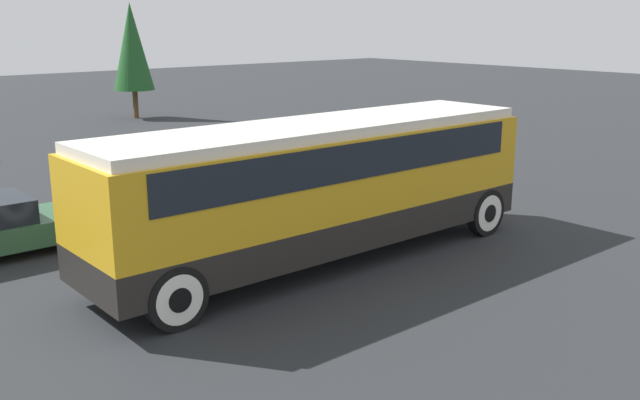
% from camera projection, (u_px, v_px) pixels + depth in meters
% --- Properties ---
extents(ground_plane, '(120.00, 120.00, 0.00)m').
position_uv_depth(ground_plane, '(320.00, 261.00, 15.98)').
color(ground_plane, '#26282B').
extents(tour_bus, '(10.76, 2.64, 3.12)m').
position_uv_depth(tour_bus, '(323.00, 178.00, 15.57)').
color(tour_bus, black).
rests_on(tour_bus, ground_plane).
extents(parked_car_mid, '(4.75, 1.88, 1.29)m').
position_uv_depth(parked_car_mid, '(207.00, 182.00, 20.67)').
color(parked_car_mid, maroon).
rests_on(parked_car_mid, ground_plane).
extents(tree_center, '(2.15, 2.15, 6.11)m').
position_uv_depth(tree_center, '(132.00, 47.00, 37.88)').
color(tree_center, brown).
rests_on(tree_center, ground_plane).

